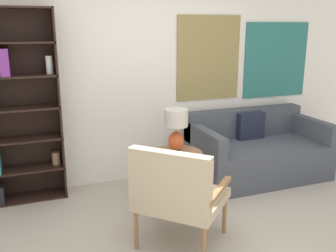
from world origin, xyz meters
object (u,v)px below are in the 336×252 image
Objects in this scene: armchair at (177,191)px; side_table at (175,158)px; couch at (256,152)px; table_lamp at (176,126)px.

armchair reaches higher than side_table.
couch is at bearing 16.50° from side_table.
couch is at bearing 13.92° from table_lamp.
side_table is (-1.25, -0.37, 0.20)m from couch.
table_lamp reaches higher than couch.
couch reaches higher than side_table.
table_lamp reaches higher than armchair.
armchair is 0.98m from table_lamp.
table_lamp is (0.34, 0.87, 0.31)m from armchair.
armchair is at bearing -110.97° from side_table.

